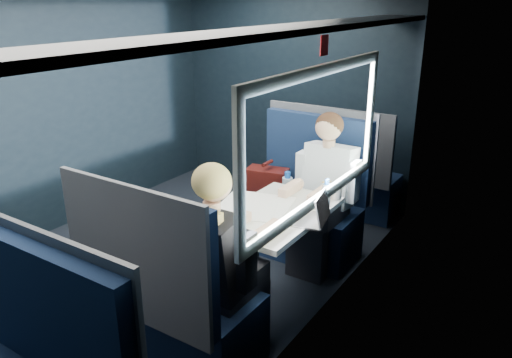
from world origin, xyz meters
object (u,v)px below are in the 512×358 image
Objects in this scene: seat_row_front at (347,177)px; bottle_small at (326,195)px; table at (272,220)px; woman at (219,255)px; cup at (337,193)px; laptop at (315,214)px; seat_bay_near at (303,205)px; seat_bay_far at (171,301)px; man at (324,185)px.

seat_row_front reaches higher than bottle_small.
table is 4.78× the size of bottle_small.
cup is at bearing 78.67° from woman.
bottle_small is at bearing 100.72° from laptop.
table is 0.79× the size of seat_bay_near.
table is 0.71m from woman.
woman is 1.01m from bottle_small.
seat_bay_near is 0.93m from seat_row_front.
seat_bay_far is 1.31m from bottle_small.
bottle_small is (0.49, -0.60, 0.41)m from seat_bay_near.
table is at bearing 78.22° from seat_bay_far.
man reaches higher than table.
seat_row_front is 0.88× the size of woman.
seat_bay_far reaches higher than laptop.
table is 0.76× the size of man.
table is 0.93m from seat_bay_far.
seat_row_front is (0.02, 0.92, -0.01)m from seat_bay_near.
bottle_small is at bearing 77.20° from woman.
laptop is 0.29m from bottle_small.
laptop is at bearing -58.21° from seat_bay_near.
seat_bay_near is at bearing 90.66° from seat_bay_far.
laptop is at bearing -79.28° from bottle_small.
seat_row_front is 12.13× the size of cup.
man is 0.35m from cup.
cup is (0.48, -1.36, 0.38)m from seat_row_front.
seat_bay_far reaches higher than cup.
man is at bearing -32.63° from seat_bay_near.
man is 0.76m from laptop.
cup is (0.50, -0.43, 0.36)m from seat_bay_near.
man is at bearing 111.28° from laptop.
seat_bay_far reaches higher than seat_row_front.
seat_row_front is 1.49m from cup.
seat_bay_near is 0.75m from cup.
table is 0.76× the size of woman.
seat_row_front is 1.65m from bottle_small.
bottle_small reaches higher than cup.
seat_bay_far is at bearing -112.39° from bottle_small.
seat_row_front is at bearing 95.70° from woman.
seat_bay_far is at bearing -101.78° from table.
table is 3.12× the size of laptop.
seat_row_front is at bearing 95.80° from table.
table is 10.46× the size of cup.
man is at bearing 84.48° from table.
seat_bay_near is 0.95× the size of man.
woman reaches higher than bottle_small.
bottle_small is at bearing 43.13° from table.
woman reaches higher than table.
seat_row_front reaches higher than cup.
seat_row_front is at bearing 107.21° from bottle_small.
seat_bay_far is 0.95× the size of man.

